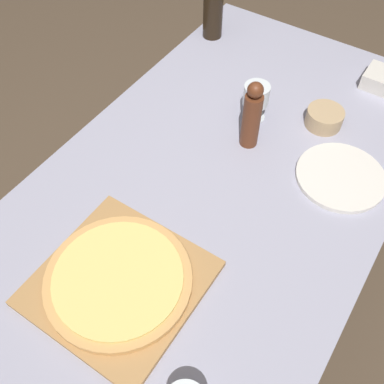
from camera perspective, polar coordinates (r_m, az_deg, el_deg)
The scene contains 8 objects.
ground_plane at distance 1.94m, azimuth 1.60°, elevation -13.80°, with size 12.00×12.00×0.00m, color #4C3D2D.
dining_table at distance 1.34m, azimuth 2.25°, elevation -1.81°, with size 0.94×1.76×0.77m.
cutting_board at distance 1.12m, azimuth -9.21°, elevation -11.33°, with size 0.38×0.38×0.02m.
pizza at distance 1.10m, azimuth -9.34°, elevation -10.85°, with size 0.36×0.36×0.02m.
pepper_mill at distance 1.33m, azimuth 7.71°, elevation 9.46°, with size 0.05×0.05×0.23m.
wine_glass at distance 1.43m, azimuth 8.15°, elevation 11.95°, with size 0.08×0.08×0.13m.
small_bowl at distance 1.49m, azimuth 16.46°, elevation 9.03°, with size 0.12×0.12×0.06m.
dinner_plate at distance 1.36m, azimuth 18.35°, elevation 1.87°, with size 0.26×0.26×0.01m.
Camera 1 is at (0.39, -0.69, 1.77)m, focal length 42.00 mm.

